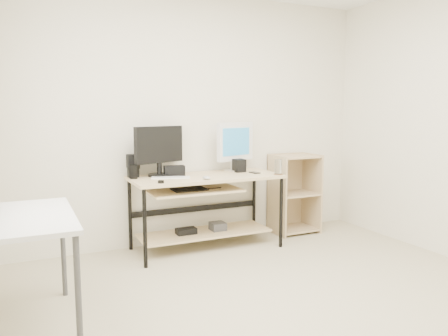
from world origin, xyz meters
The scene contains 16 objects.
room centered at (-0.14, 0.04, 1.32)m, with size 4.01×4.01×2.62m.
desk centered at (-0.03, 1.66, 0.54)m, with size 1.50×0.65×0.75m.
side_table centered at (-1.68, 0.60, 0.67)m, with size 0.60×1.00×0.75m.
shelf_unit centered at (1.15, 1.82, 0.45)m, with size 0.50×0.40×0.90m.
black_monitor centered at (-0.43, 1.82, 1.03)m, with size 0.53×0.23×0.49m.
white_imac centered at (0.42, 1.85, 1.05)m, with size 0.48×0.19×0.52m.
keyboard centered at (-0.37, 1.64, 0.76)m, with size 0.37×0.10×0.01m, color silver.
mouse centered at (-0.09, 1.43, 0.77)m, with size 0.06×0.10×0.03m, color #B4B4B9.
center_speaker centered at (-0.29, 1.78, 0.80)m, with size 0.20×0.09×0.10m, color black.
speaker_left centered at (-0.68, 1.87, 0.87)m, with size 0.11×0.11×0.22m.
speaker_right centered at (0.42, 1.75, 0.82)m, with size 0.11×0.11×0.14m, color black.
audio_controller centered at (-0.70, 1.76, 0.82)m, with size 0.07×0.04×0.14m, color black.
volume_puck centered at (-0.54, 1.41, 0.76)m, with size 0.06×0.06×0.02m, color black.
smartphone centered at (0.53, 1.61, 0.75)m, with size 0.06×0.12×0.01m, color black.
coaster centered at (0.69, 1.41, 0.75)m, with size 0.10×0.10×0.01m, color olive.
drinking_glass centered at (0.69, 1.41, 0.83)m, with size 0.07×0.07×0.15m, color white.
Camera 1 is at (-1.67, -2.33, 1.40)m, focal length 35.00 mm.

